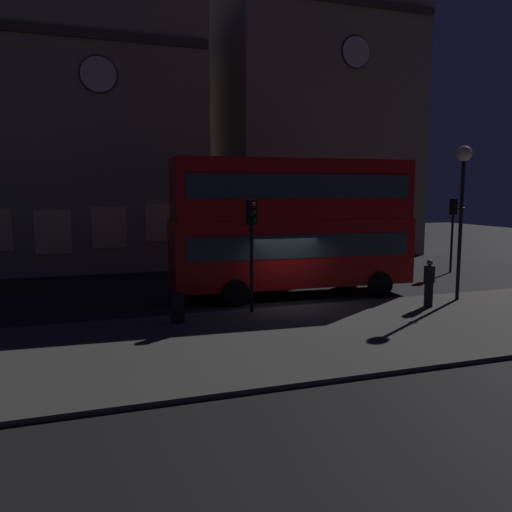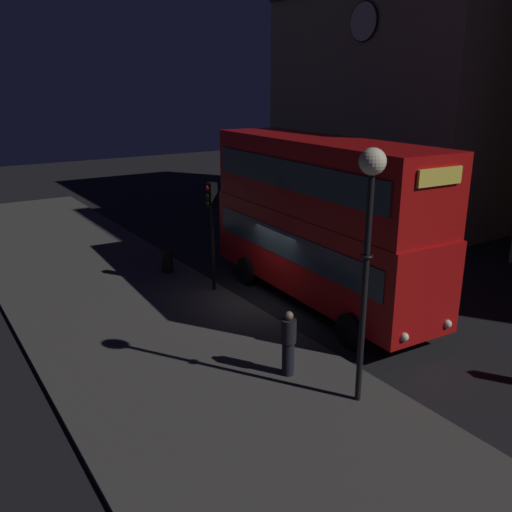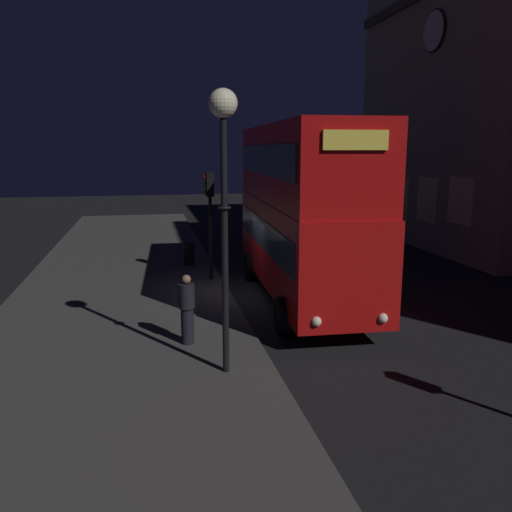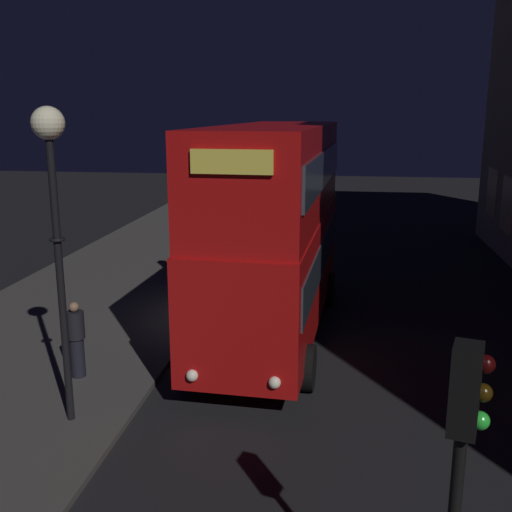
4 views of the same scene
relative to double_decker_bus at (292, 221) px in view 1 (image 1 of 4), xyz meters
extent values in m
plane|color=black|center=(-0.80, -1.54, -3.07)|extent=(80.00, 80.00, 0.00)
cube|color=#423F3D|center=(-0.80, -5.76, -3.01)|extent=(44.00, 7.11, 0.12)
cube|color=tan|center=(-8.09, 12.91, 4.08)|extent=(13.53, 9.35, 14.29)
cube|color=#473F33|center=(-8.09, 8.12, 8.82)|extent=(13.26, 0.24, 0.44)
cube|color=#F2D18C|center=(-9.45, 8.21, -0.82)|extent=(1.73, 0.06, 2.19)
cube|color=#F2D18C|center=(-6.74, 8.21, -0.64)|extent=(1.73, 0.06, 2.13)
cube|color=#F2D18C|center=(-4.03, 8.21, -0.42)|extent=(1.73, 0.06, 1.99)
cylinder|color=silver|center=(-7.00, 8.16, 6.94)|extent=(1.73, 0.12, 1.73)
torus|color=black|center=(-7.00, 8.16, 6.94)|extent=(1.85, 0.12, 1.85)
cube|color=tan|center=(7.36, 14.03, 6.35)|extent=(12.54, 9.02, 18.83)
cube|color=#473F33|center=(7.36, 9.40, 12.44)|extent=(12.29, 0.24, 0.44)
cube|color=#F2D18C|center=(3.60, 9.49, -0.53)|extent=(1.60, 0.06, 2.03)
cube|color=#E5C67F|center=(6.11, 9.49, -0.58)|extent=(1.60, 0.06, 2.17)
cube|color=#F9E09E|center=(8.62, 9.49, -0.32)|extent=(1.60, 0.06, 1.88)
cube|color=#E5C67F|center=(11.13, 9.49, -0.50)|extent=(1.60, 0.06, 1.83)
cylinder|color=silver|center=(8.07, 9.44, 9.55)|extent=(1.83, 0.12, 1.83)
torus|color=black|center=(8.07, 9.44, 9.55)|extent=(1.95, 0.12, 1.95)
cube|color=#B20F0F|center=(0.00, 0.00, -1.22)|extent=(9.91, 2.99, 2.67)
cube|color=#B20F0F|center=(0.00, 0.00, 1.29)|extent=(9.72, 2.93, 2.36)
cube|color=#2D3842|center=(0.00, 0.00, -0.89)|extent=(9.13, 3.01, 0.90)
cube|color=#2D3842|center=(0.00, 0.00, 1.41)|extent=(9.13, 3.01, 0.90)
cube|color=#F2D84C|center=(4.84, -0.24, 1.94)|extent=(0.15, 1.51, 0.44)
sphere|color=white|center=(4.95, 0.57, -2.21)|extent=(0.24, 0.24, 0.24)
sphere|color=white|center=(4.87, -1.06, -2.21)|extent=(0.24, 0.24, 0.24)
cylinder|color=black|center=(3.39, 1.14, -2.56)|extent=(1.03, 0.29, 1.02)
cylinder|color=black|center=(3.26, -1.47, -2.56)|extent=(1.03, 0.29, 1.02)
cylinder|color=black|center=(-2.63, 1.44, -2.56)|extent=(1.03, 0.29, 1.02)
cylinder|color=black|center=(-2.76, -1.17, -2.56)|extent=(1.03, 0.29, 1.02)
cylinder|color=black|center=(-2.62, -2.61, -1.43)|extent=(0.12, 0.12, 3.03)
cube|color=black|center=(-2.62, -2.61, 0.51)|extent=(0.33, 0.27, 0.85)
sphere|color=red|center=(-2.61, -2.76, 0.78)|extent=(0.17, 0.17, 0.17)
sphere|color=black|center=(-2.61, -2.76, 0.51)|extent=(0.17, 0.17, 0.17)
sphere|color=black|center=(-2.61, -2.76, 0.24)|extent=(0.17, 0.17, 0.17)
cylinder|color=black|center=(10.32, 2.88, -1.54)|extent=(0.12, 0.12, 3.06)
cube|color=black|center=(10.32, 2.88, 0.41)|extent=(0.37, 0.33, 0.85)
sphere|color=black|center=(10.36, 3.02, 0.68)|extent=(0.17, 0.17, 0.17)
sphere|color=black|center=(10.36, 3.02, 0.41)|extent=(0.17, 0.17, 0.17)
sphere|color=green|center=(10.36, 3.02, 0.14)|extent=(0.17, 0.17, 0.17)
cylinder|color=black|center=(5.54, -3.29, -0.29)|extent=(0.14, 0.14, 5.31)
torus|color=black|center=(5.54, -3.29, 0.58)|extent=(0.28, 0.28, 0.06)
sphere|color=#F9EFC6|center=(5.54, -3.29, 2.62)|extent=(0.58, 0.58, 0.58)
cylinder|color=black|center=(3.69, -3.97, -2.50)|extent=(0.31, 0.31, 0.90)
cylinder|color=black|center=(3.69, -3.97, -1.74)|extent=(0.39, 0.39, 0.61)
sphere|color=#8C664C|center=(3.69, -3.97, -1.33)|extent=(0.22, 0.22, 0.22)
cylinder|color=black|center=(-5.32, -3.20, -2.48)|extent=(0.45, 0.45, 0.93)
camera|label=1|loc=(-8.17, -19.28, 1.25)|focal=36.17mm
camera|label=2|loc=(13.67, -11.47, 4.14)|focal=38.49mm
camera|label=3|loc=(16.08, -4.83, 1.75)|focal=37.01mm
camera|label=4|loc=(15.47, 1.75, 2.83)|focal=42.37mm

